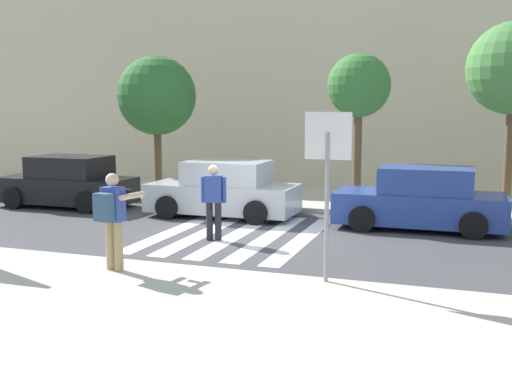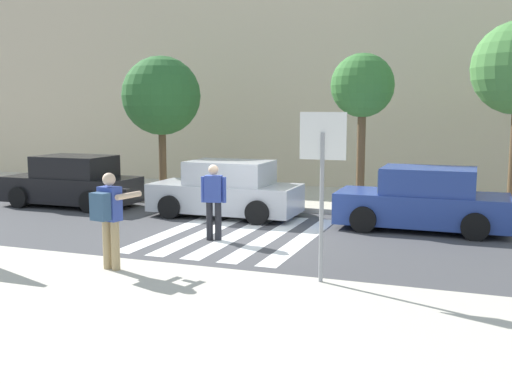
% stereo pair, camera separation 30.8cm
% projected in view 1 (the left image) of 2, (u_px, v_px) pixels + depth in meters
% --- Properties ---
extents(ground_plane, '(120.00, 120.00, 0.00)m').
position_uv_depth(ground_plane, '(235.00, 236.00, 14.05)').
color(ground_plane, '#424244').
extents(sidewalk_near, '(60.00, 6.00, 0.14)m').
position_uv_depth(sidewalk_near, '(73.00, 321.00, 8.24)').
color(sidewalk_near, beige).
rests_on(sidewalk_near, ground).
extents(sidewalk_far, '(60.00, 4.80, 0.14)m').
position_uv_depth(sidewalk_far, '(300.00, 197.00, 19.66)').
color(sidewalk_far, beige).
rests_on(sidewalk_far, ground).
extents(building_facade_far, '(56.00, 4.00, 7.89)m').
position_uv_depth(building_facade_far, '(331.00, 83.00, 23.24)').
color(building_facade_far, beige).
rests_on(building_facade_far, ground).
extents(crosswalk_stripe_0, '(0.44, 5.20, 0.01)m').
position_uv_depth(crosswalk_stripe_0, '(177.00, 230.00, 14.76)').
color(crosswalk_stripe_0, silver).
rests_on(crosswalk_stripe_0, ground).
extents(crosswalk_stripe_1, '(0.44, 5.20, 0.01)m').
position_uv_depth(crosswalk_stripe_1, '(207.00, 232.00, 14.50)').
color(crosswalk_stripe_1, silver).
rests_on(crosswalk_stripe_1, ground).
extents(crosswalk_stripe_2, '(0.44, 5.20, 0.01)m').
position_uv_depth(crosswalk_stripe_2, '(238.00, 234.00, 14.24)').
color(crosswalk_stripe_2, silver).
rests_on(crosswalk_stripe_2, ground).
extents(crosswalk_stripe_3, '(0.44, 5.20, 0.01)m').
position_uv_depth(crosswalk_stripe_3, '(270.00, 237.00, 13.98)').
color(crosswalk_stripe_3, silver).
rests_on(crosswalk_stripe_3, ground).
extents(crosswalk_stripe_4, '(0.44, 5.20, 0.01)m').
position_uv_depth(crosswalk_stripe_4, '(303.00, 239.00, 13.72)').
color(crosswalk_stripe_4, silver).
rests_on(crosswalk_stripe_4, ground).
extents(stop_sign, '(0.76, 0.08, 2.78)m').
position_uv_depth(stop_sign, '(328.00, 159.00, 9.63)').
color(stop_sign, gray).
rests_on(stop_sign, sidewalk_near).
extents(photographer_with_backpack, '(0.67, 0.91, 1.72)m').
position_uv_depth(photographer_with_backpack, '(112.00, 213.00, 10.42)').
color(photographer_with_backpack, tan).
rests_on(photographer_with_backpack, sidewalk_near).
extents(pedestrian_crossing, '(0.57, 0.31, 1.72)m').
position_uv_depth(pedestrian_crossing, '(214.00, 198.00, 13.47)').
color(pedestrian_crossing, '#232328').
rests_on(pedestrian_crossing, ground).
extents(parked_car_black, '(4.10, 1.92, 1.55)m').
position_uv_depth(parked_car_black, '(68.00, 183.00, 18.15)').
color(parked_car_black, black).
rests_on(parked_car_black, ground).
extents(parked_car_silver, '(4.10, 1.92, 1.55)m').
position_uv_depth(parked_car_silver, '(224.00, 191.00, 16.49)').
color(parked_car_silver, '#B7BABF').
rests_on(parked_car_silver, ground).
extents(parked_car_blue, '(4.10, 1.92, 1.55)m').
position_uv_depth(parked_car_blue, '(421.00, 200.00, 14.79)').
color(parked_car_blue, '#284293').
rests_on(parked_car_blue, ground).
extents(street_tree_west, '(2.51, 2.51, 4.49)m').
position_uv_depth(street_tree_west, '(157.00, 96.00, 19.04)').
color(street_tree_west, brown).
rests_on(street_tree_west, sidewalk_far).
extents(street_tree_center, '(1.82, 1.82, 4.40)m').
position_uv_depth(street_tree_center, '(359.00, 87.00, 17.15)').
color(street_tree_center, brown).
rests_on(street_tree_center, sidewalk_far).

